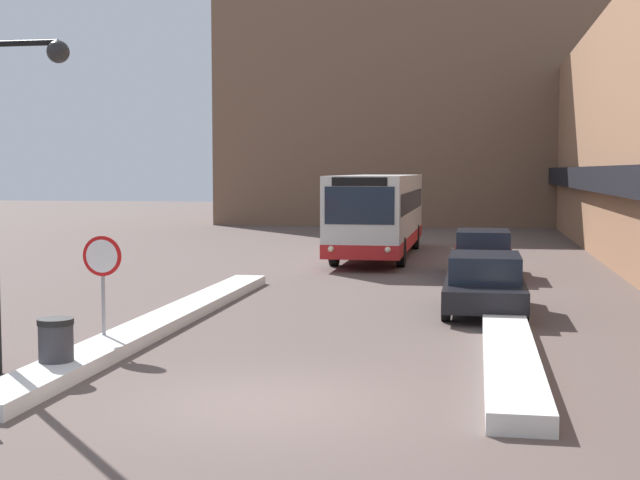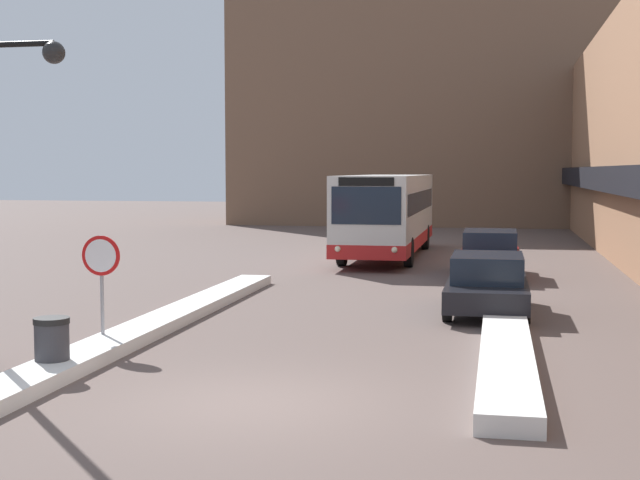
{
  "view_description": "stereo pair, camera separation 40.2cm",
  "coord_description": "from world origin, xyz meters",
  "px_view_note": "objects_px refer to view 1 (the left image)",
  "views": [
    {
      "loc": [
        3.01,
        -12.25,
        3.35
      ],
      "look_at": [
        -0.25,
        6.16,
        1.89
      ],
      "focal_mm": 50.0,
      "sensor_mm": 36.0,
      "label": 1
    },
    {
      "loc": [
        3.41,
        -12.18,
        3.35
      ],
      "look_at": [
        -0.25,
        6.16,
        1.89
      ],
      "focal_mm": 50.0,
      "sensor_mm": 36.0,
      "label": 2
    }
  ],
  "objects_px": {
    "city_bus": "(379,212)",
    "street_lamp": "(9,162)",
    "parked_car_back": "(483,254)",
    "stop_sign": "(102,267)",
    "trash_bin": "(56,347)",
    "parked_car_front": "(485,283)"
  },
  "relations": [
    {
      "from": "city_bus",
      "to": "trash_bin",
      "type": "bearing_deg",
      "value": -98.01
    },
    {
      "from": "city_bus",
      "to": "parked_car_back",
      "type": "distance_m",
      "value": 7.23
    },
    {
      "from": "parked_car_back",
      "to": "stop_sign",
      "type": "relative_size",
      "value": 2.05
    },
    {
      "from": "street_lamp",
      "to": "trash_bin",
      "type": "bearing_deg",
      "value": 3.58
    },
    {
      "from": "parked_car_front",
      "to": "stop_sign",
      "type": "xyz_separation_m",
      "value": [
        -7.11,
        -5.52,
        0.83
      ]
    },
    {
      "from": "parked_car_back",
      "to": "street_lamp",
      "type": "bearing_deg",
      "value": -116.78
    },
    {
      "from": "city_bus",
      "to": "street_lamp",
      "type": "distance_m",
      "value": 21.48
    },
    {
      "from": "stop_sign",
      "to": "street_lamp",
      "type": "bearing_deg",
      "value": -102.33
    },
    {
      "from": "city_bus",
      "to": "street_lamp",
      "type": "relative_size",
      "value": 2.13
    },
    {
      "from": "parked_car_back",
      "to": "trash_bin",
      "type": "xyz_separation_m",
      "value": [
        -6.92,
        -15.07,
        -0.26
      ]
    },
    {
      "from": "city_bus",
      "to": "parked_car_front",
      "type": "xyz_separation_m",
      "value": [
        3.96,
        -13.21,
        -1.02
      ]
    },
    {
      "from": "street_lamp",
      "to": "trash_bin",
      "type": "relative_size",
      "value": 5.81
    },
    {
      "from": "street_lamp",
      "to": "trash_bin",
      "type": "height_order",
      "value": "street_lamp"
    },
    {
      "from": "parked_car_front",
      "to": "parked_car_back",
      "type": "bearing_deg",
      "value": 90.0
    },
    {
      "from": "parked_car_front",
      "to": "stop_sign",
      "type": "height_order",
      "value": "stop_sign"
    },
    {
      "from": "city_bus",
      "to": "trash_bin",
      "type": "height_order",
      "value": "city_bus"
    },
    {
      "from": "city_bus",
      "to": "trash_bin",
      "type": "relative_size",
      "value": 12.35
    },
    {
      "from": "city_bus",
      "to": "street_lamp",
      "type": "bearing_deg",
      "value": -99.87
    },
    {
      "from": "stop_sign",
      "to": "parked_car_back",
      "type": "bearing_deg",
      "value": 60.85
    },
    {
      "from": "city_bus",
      "to": "parked_car_back",
      "type": "bearing_deg",
      "value": -56.47
    },
    {
      "from": "parked_car_back",
      "to": "street_lamp",
      "type": "relative_size",
      "value": 0.79
    },
    {
      "from": "parked_car_front",
      "to": "trash_bin",
      "type": "bearing_deg",
      "value": -131.45
    }
  ]
}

